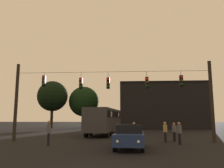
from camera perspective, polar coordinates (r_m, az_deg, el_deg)
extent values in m
plane|color=black|center=(32.39, 1.50, -12.09)|extent=(168.00, 168.00, 0.00)
cylinder|color=black|center=(21.26, -23.21, -4.16)|extent=(0.28, 0.28, 6.69)
cylinder|color=black|center=(20.17, 24.04, -3.91)|extent=(0.28, 0.28, 6.69)
cylinder|color=black|center=(19.35, -0.23, 3.12)|extent=(16.59, 0.02, 0.02)
cylinder|color=black|center=(20.59, -16.85, 2.37)|extent=(0.03, 0.03, 0.26)
cube|color=black|center=(20.49, -16.92, 0.72)|extent=(0.26, 0.32, 0.95)
sphere|color=red|center=(20.37, -17.06, 1.63)|extent=(0.20, 0.20, 0.20)
sphere|color=#5B3D0C|center=(20.32, -17.10, 0.80)|extent=(0.20, 0.20, 0.20)
sphere|color=#0C4219|center=(20.28, -17.14, -0.04)|extent=(0.20, 0.20, 0.20)
cylinder|color=black|center=(19.65, -7.88, 2.23)|extent=(0.03, 0.03, 0.50)
cube|color=black|center=(19.53, -7.92, 0.14)|extent=(0.26, 0.32, 0.95)
sphere|color=red|center=(19.41, -8.01, 1.10)|extent=(0.20, 0.20, 0.20)
sphere|color=#5B3D0C|center=(19.36, -8.03, 0.22)|extent=(0.20, 0.20, 0.20)
sphere|color=#0C4219|center=(19.31, -8.05, -0.66)|extent=(0.20, 0.20, 0.20)
cylinder|color=black|center=(19.31, -0.99, 2.34)|extent=(0.03, 0.03, 0.51)
cube|color=black|center=(19.19, -1.00, 0.20)|extent=(0.26, 0.32, 0.95)
sphere|color=red|center=(19.06, -1.04, 1.17)|extent=(0.20, 0.20, 0.20)
sphere|color=#5B3D0C|center=(19.01, -1.04, 0.28)|extent=(0.20, 0.20, 0.20)
sphere|color=#0C4219|center=(18.97, -1.04, -0.61)|extent=(0.20, 0.20, 0.20)
cylinder|color=black|center=(19.32, 8.82, 2.47)|extent=(0.03, 0.03, 0.48)
cube|color=black|center=(19.20, 8.87, 0.37)|extent=(0.26, 0.32, 0.95)
sphere|color=red|center=(19.07, 8.89, 1.35)|extent=(0.20, 0.20, 0.20)
sphere|color=#5B3D0C|center=(19.02, 8.91, 0.46)|extent=(0.20, 0.20, 0.20)
sphere|color=#0C4219|center=(18.98, 8.94, -0.44)|extent=(0.20, 0.20, 0.20)
cylinder|color=black|center=(19.79, 17.12, 2.63)|extent=(0.03, 0.03, 0.39)
cube|color=black|center=(19.67, 17.20, 0.73)|extent=(0.26, 0.32, 0.95)
sphere|color=red|center=(19.55, 17.29, 1.68)|extent=(0.20, 0.20, 0.20)
sphere|color=#5B3D0C|center=(19.50, 17.32, 0.81)|extent=(0.20, 0.20, 0.20)
sphere|color=#0C4219|center=(19.45, 17.36, -0.06)|extent=(0.20, 0.20, 0.20)
cube|color=#2D2D33|center=(27.23, -1.85, -9.05)|extent=(3.48, 11.18, 2.50)
cube|color=black|center=(27.23, -1.85, -7.76)|extent=(3.46, 10.53, 0.70)
cylinder|color=black|center=(31.36, -2.50, -11.28)|extent=(0.37, 1.02, 1.00)
cylinder|color=black|center=(30.99, 1.60, -11.31)|extent=(0.37, 1.02, 1.00)
cylinder|color=black|center=(25.36, -5.35, -11.87)|extent=(0.37, 1.02, 1.00)
cylinder|color=black|center=(24.91, -0.28, -11.97)|extent=(0.37, 1.02, 1.00)
cylinder|color=black|center=(23.45, -6.57, -12.12)|extent=(0.37, 1.02, 1.00)
cylinder|color=black|center=(22.96, -1.11, -12.25)|extent=(0.37, 1.02, 1.00)
cube|color=beige|center=(30.48, -0.66, -7.86)|extent=(2.62, 1.03, 0.56)
cube|color=beige|center=(24.53, -3.07, -7.66)|extent=(2.62, 1.03, 0.56)
cube|color=navy|center=(14.81, 4.52, -13.57)|extent=(2.04, 4.40, 0.68)
cube|color=black|center=(14.92, 4.52, -11.23)|extent=(1.71, 2.41, 0.52)
cylinder|color=black|center=(13.42, 7.74, -15.50)|extent=(0.26, 0.65, 0.64)
cylinder|color=black|center=(13.50, 0.77, -15.53)|extent=(0.26, 0.65, 0.64)
cylinder|color=black|center=(16.24, 7.65, -14.29)|extent=(0.26, 0.65, 0.64)
cylinder|color=black|center=(16.31, 1.91, -14.34)|extent=(0.26, 0.65, 0.64)
sphere|color=white|center=(12.71, 6.74, -14.36)|extent=(0.18, 0.18, 0.18)
sphere|color=white|center=(12.77, 1.40, -14.39)|extent=(0.18, 0.18, 0.18)
cylinder|color=black|center=(17.12, -15.84, -13.36)|extent=(0.14, 0.14, 0.87)
cylinder|color=black|center=(16.96, -15.92, -13.41)|extent=(0.14, 0.14, 0.87)
cube|color=#4C4C56|center=(16.99, -15.77, -10.82)|extent=(0.31, 0.40, 0.66)
sphere|color=#8C6B51|center=(16.98, -15.71, -9.32)|extent=(0.24, 0.24, 0.24)
cylinder|color=black|center=(17.93, 5.70, -13.54)|extent=(0.14, 0.14, 0.80)
cylinder|color=black|center=(18.09, 5.65, -13.50)|extent=(0.14, 0.14, 0.80)
cube|color=#997F4C|center=(17.96, 5.64, -11.30)|extent=(0.26, 0.37, 0.60)
sphere|color=#8C6B51|center=(17.95, 5.62, -10.01)|extent=(0.22, 0.22, 0.22)
cylinder|color=black|center=(19.07, 13.51, -13.04)|extent=(0.14, 0.14, 0.81)
cylinder|color=black|center=(19.23, 13.37, -13.00)|extent=(0.14, 0.14, 0.81)
cube|color=#997F4C|center=(19.11, 13.36, -10.91)|extent=(0.28, 0.39, 0.61)
sphere|color=#8C6B51|center=(19.09, 13.32, -9.68)|extent=(0.22, 0.22, 0.22)
cylinder|color=black|center=(17.77, 16.75, -13.25)|extent=(0.14, 0.14, 0.81)
cylinder|color=black|center=(17.62, 16.93, -13.28)|extent=(0.14, 0.14, 0.81)
cube|color=#4C4C56|center=(17.64, 16.74, -10.98)|extent=(0.29, 0.39, 0.61)
sphere|color=#8C6B51|center=(17.63, 16.68, -9.64)|extent=(0.22, 0.22, 0.22)
cylinder|color=black|center=(19.98, 15.50, -12.81)|extent=(0.14, 0.14, 0.77)
cylinder|color=black|center=(19.84, 15.72, -12.83)|extent=(0.14, 0.14, 0.77)
cube|color=#4C4C56|center=(19.87, 15.53, -10.89)|extent=(0.33, 0.41, 0.58)
sphere|color=#8C6B51|center=(19.86, 15.49, -9.76)|extent=(0.21, 0.21, 0.21)
cube|color=black|center=(46.27, 12.08, -5.93)|extent=(15.59, 12.46, 7.97)
cube|color=black|center=(46.65, 11.92, -0.73)|extent=(15.59, 12.46, 0.50)
cylinder|color=#2D2116|center=(46.44, -7.27, -9.02)|extent=(0.50, 0.50, 3.18)
sphere|color=black|center=(46.56, -7.18, -4.43)|extent=(6.12, 6.12, 6.12)
cylinder|color=black|center=(46.25, -15.10, -8.18)|extent=(0.54, 0.54, 4.17)
sphere|color=black|center=(46.45, -14.90, -3.00)|extent=(6.03, 6.03, 6.03)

